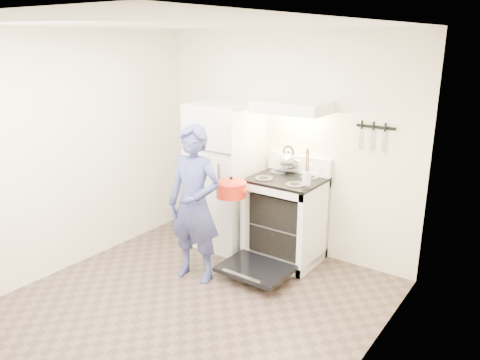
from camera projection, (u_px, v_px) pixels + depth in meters
name	position (u px, v px, depth m)	size (l,w,h in m)	color
floor	(181.00, 311.00, 4.28)	(3.60, 3.60, 0.00)	brown
back_wall	(284.00, 143.00, 5.32)	(3.20, 0.02, 2.50)	beige
refrigerator	(225.00, 175.00, 5.49)	(0.70, 0.70, 1.70)	white
stove_body	(285.00, 221.00, 5.17)	(0.76, 0.65, 0.92)	white
cooktop	(287.00, 180.00, 5.03)	(0.76, 0.65, 0.03)	black
backsplash	(300.00, 164.00, 5.22)	(0.76, 0.07, 0.20)	white
oven_door	(255.00, 269.00, 4.81)	(0.70, 0.54, 0.04)	black
oven_rack	(285.00, 222.00, 5.18)	(0.60, 0.52, 0.01)	slate
range_hood	(292.00, 107.00, 4.87)	(0.76, 0.50, 0.12)	white
knife_strip	(376.00, 127.00, 4.64)	(0.40, 0.02, 0.03)	black
pizza_stone	(282.00, 223.00, 5.12)	(0.35, 0.35, 0.02)	#8D6E52
tea_kettle	(288.00, 159.00, 5.20)	(0.25, 0.21, 0.30)	#B7B7BC
utensil_jar	(307.00, 178.00, 4.70)	(0.09, 0.09, 0.13)	silver
person	(194.00, 204.00, 4.67)	(0.59, 0.38, 1.61)	navy
dutch_oven	(231.00, 190.00, 4.81)	(0.38, 0.31, 0.25)	red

